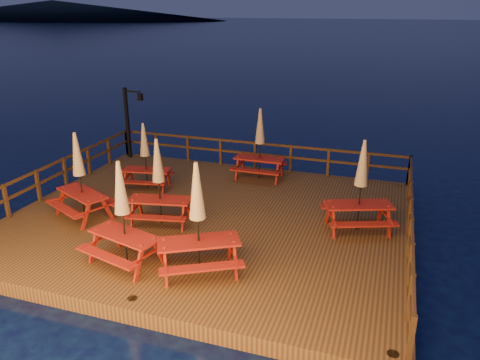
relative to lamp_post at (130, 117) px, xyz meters
The scene contains 13 objects.
ground 7.39m from the lamp_post, 40.16° to the right, with size 500.00×500.00×0.00m, color black.
deck 7.33m from the lamp_post, 40.16° to the right, with size 12.00×10.00×0.40m, color #452816.
deck_piles 7.48m from the lamp_post, 40.16° to the right, with size 11.44×9.44×1.40m.
railing 6.15m from the lamp_post, 27.22° to the right, with size 11.80×9.75×1.10m.
lamp_post is the anchor object (origin of this frame).
headland_left 241.46m from the lamp_post, 129.82° to the left, with size 180.00×84.00×9.00m, color black.
picnic_table_0 6.91m from the lamp_post, 52.50° to the right, with size 2.11×1.85×2.63m.
picnic_table_1 6.06m from the lamp_post, 73.59° to the right, with size 2.36×2.21×2.69m.
picnic_table_2 9.95m from the lamp_post, 50.12° to the right, with size 2.53×2.40×2.84m.
picnic_table_3 5.94m from the lamp_post, ahead, with size 1.87×1.54×2.67m.
picnic_table_4 3.89m from the lamp_post, 52.04° to the right, with size 1.91×1.67×2.39m.
picnic_table_5 9.02m from the lamp_post, 60.35° to the right, with size 2.25×2.01×2.73m.
picnic_table_6 10.63m from the lamp_post, 22.33° to the right, with size 2.34×2.14×2.72m.
Camera 1 is at (5.13, -12.26, 6.57)m, focal length 35.00 mm.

